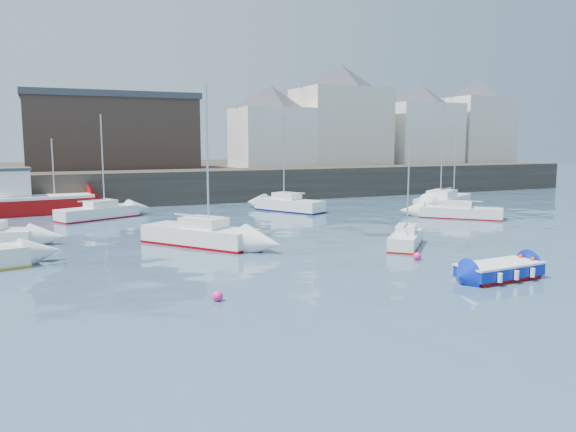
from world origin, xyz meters
name	(u,v)px	position (x,y,z in m)	size (l,w,h in m)	color
water	(416,294)	(0.00, 0.00, 0.00)	(220.00, 220.00, 0.00)	#2D4760
quay_wall	(189,186)	(0.00, 35.00, 1.50)	(90.00, 5.00, 3.00)	#28231E
land_strip	(154,176)	(0.00, 53.00, 1.40)	(90.00, 32.00, 2.80)	#28231E
bldg_east_a	(340,115)	(20.00, 42.00, 8.81)	(13.36, 13.36, 11.80)	beige
bldg_east_b	(419,124)	(31.00, 41.50, 7.87)	(11.88, 11.88, 9.95)	white
bldg_east_c	(475,121)	(40.00, 41.50, 8.37)	(11.14, 11.14, 10.95)	beige
bldg_east_d	(271,126)	(11.00, 41.50, 7.36)	(11.14, 11.14, 8.95)	white
warehouse	(111,132)	(-6.00, 43.00, 6.62)	(16.40, 10.40, 7.60)	#3D2D26
blue_dinghy	(499,270)	(4.56, 0.46, 0.40)	(3.82, 2.07, 0.71)	#950708
fishing_boat	(28,200)	(-13.79, 31.47, 1.15)	(9.26, 4.33, 5.93)	#950708
sailboat_b	(200,235)	(-4.86, 13.11, 0.57)	(5.75, 6.79, 8.75)	white
sailboat_c	(406,239)	(5.26, 8.02, 0.43)	(3.94, 4.08, 5.67)	white
sailboat_d	(461,212)	(15.83, 15.88, 0.46)	(5.58, 5.47, 7.55)	white
sailboat_f	(289,205)	(5.76, 24.81, 0.55)	(4.53, 6.21, 7.82)	white
sailboat_g	(443,201)	(18.99, 21.77, 0.56)	(7.91, 6.22, 9.83)	white
sailboat_h	(98,212)	(-9.02, 26.41, 0.50)	(6.20, 4.25, 7.67)	white
buoy_near	(218,301)	(-7.15, 2.13, 0.00)	(0.39, 0.39, 0.39)	#FF2285
buoy_mid	(417,260)	(3.81, 5.03, 0.00)	(0.39, 0.39, 0.39)	#FF2285
buoy_far	(166,227)	(-5.21, 20.47, 0.00)	(0.40, 0.40, 0.40)	#FF2285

